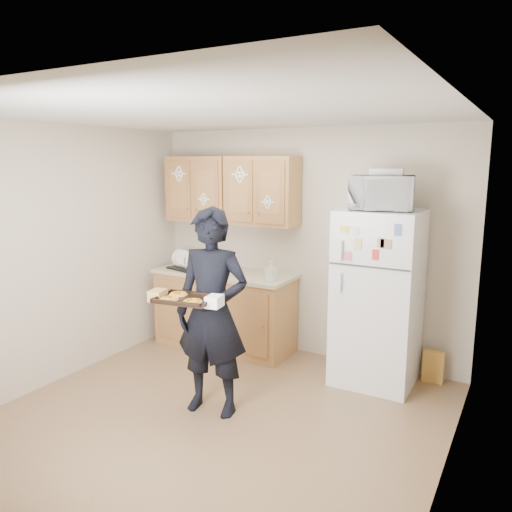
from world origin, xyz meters
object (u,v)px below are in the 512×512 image
object	(u,v)px
dish_rack	(185,263)
baking_tray	(185,300)
refrigerator	(378,298)
microwave	(382,193)
person	(212,312)

from	to	relation	value
dish_rack	baking_tray	bearing A→B (deg)	-52.34
refrigerator	microwave	distance (m)	1.01
baking_tray	microwave	world-z (taller)	microwave
refrigerator	dish_rack	xyz separation A→B (m)	(-2.29, -0.05, 0.12)
person	dish_rack	xyz separation A→B (m)	(-1.23, 1.24, 0.08)
refrigerator	dish_rack	bearing A→B (deg)	-178.83
refrigerator	person	size ratio (longest dim) A/B	0.96
baking_tray	dish_rack	distance (m)	1.94
dish_rack	person	bearing A→B (deg)	-45.14
person	refrigerator	bearing A→B (deg)	41.48
refrigerator	baking_tray	world-z (taller)	refrigerator
refrigerator	dish_rack	world-z (taller)	refrigerator
refrigerator	baking_tray	bearing A→B (deg)	-124.82
refrigerator	microwave	world-z (taller)	microwave
refrigerator	microwave	bearing A→B (deg)	-85.91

